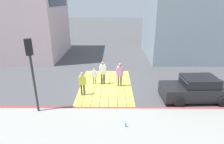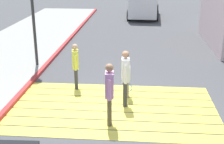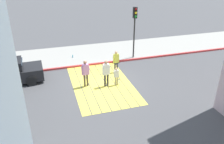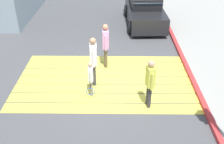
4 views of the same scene
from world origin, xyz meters
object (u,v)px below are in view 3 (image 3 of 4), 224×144
Objects in this scene: traffic_light_corner at (135,23)px; water_bottle at (73,56)px; pedestrian_adult_lead at (106,71)px; pedestrian_adult_trailing at (86,72)px; pedestrian_adult_side at (116,60)px; pedestrian_child_with_racket at (116,75)px; car_parked_near_curb at (9,73)px.

traffic_light_corner is 5.81m from water_bottle.
pedestrian_adult_lead reaches higher than pedestrian_adult_trailing.
pedestrian_adult_lead is (5.38, 1.41, 0.82)m from water_bottle.
traffic_light_corner is at bearing 133.73° from pedestrian_adult_side.
pedestrian_adult_trailing is 1.43× the size of pedestrian_child_with_racket.
pedestrian_child_with_racket is (0.43, 1.94, -0.35)m from pedestrian_adult_trailing.
water_bottle is 0.13× the size of pedestrian_adult_side.
pedestrian_adult_trailing is at bearing -53.09° from traffic_light_corner.
pedestrian_child_with_racket reaches higher than water_bottle.
pedestrian_adult_lead is at bearing 73.39° from pedestrian_adult_trailing.
pedestrian_adult_lead reaches higher than water_bottle.
pedestrian_child_with_racket is (2.41, 6.72, -0.03)m from car_parked_near_curb.
pedestrian_adult_lead is 2.20m from pedestrian_adult_side.
traffic_light_corner is at bearing 126.91° from pedestrian_adult_trailing.
car_parked_near_curb is at bearing -111.26° from pedestrian_adult_lead.
pedestrian_adult_lead is at bearing 14.67° from water_bottle.
car_parked_near_curb is 2.41× the size of pedestrian_adult_lead.
water_bottle is 0.12× the size of pedestrian_adult_trailing.
pedestrian_child_with_racket is at bearing -17.28° from pedestrian_adult_side.
traffic_light_corner reaches higher than pedestrian_adult_lead.
pedestrian_adult_lead is (2.35, 6.05, 0.32)m from car_parked_near_curb.
pedestrian_adult_side is at bearing 85.74° from car_parked_near_curb.
traffic_light_corner is 3.70m from pedestrian_adult_side.
traffic_light_corner is 3.37× the size of pedestrian_child_with_racket.
traffic_light_corner reaches higher than pedestrian_child_with_racket.
traffic_light_corner is 5.40m from pedestrian_child_with_racket.
pedestrian_adult_trailing is at bearing 1.67° from water_bottle.
traffic_light_corner is at bearing 138.56° from pedestrian_adult_lead.
car_parked_near_curb is at bearing -80.58° from traffic_light_corner.
car_parked_near_curb is 7.33m from pedestrian_adult_side.
pedestrian_adult_lead is 1.32m from pedestrian_adult_trailing.
pedestrian_adult_trailing is (5.00, 0.15, 0.82)m from water_bottle.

